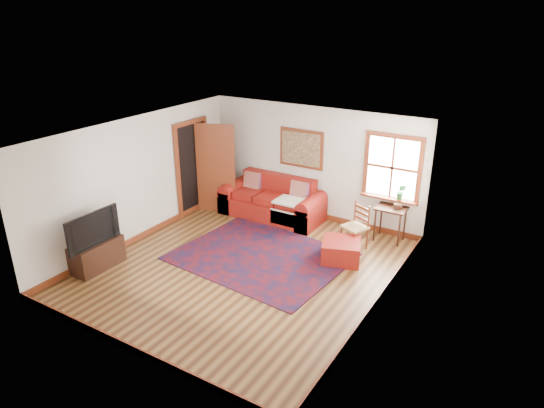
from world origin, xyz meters
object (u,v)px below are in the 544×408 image
Objects in this scene: side_table at (391,213)px; red_ottoman at (341,251)px; red_leather_sofa at (273,203)px; media_cabinet at (97,255)px; ladder_back_chair at (357,225)px.

red_ottoman is at bearing -110.82° from side_table.
red_ottoman is (2.17, -1.12, -0.10)m from red_leather_sofa.
red_ottoman is at bearing -27.42° from red_leather_sofa.
side_table is at bearing 42.66° from media_cabinet.
red_ottoman is at bearing -93.37° from ladder_back_chair.
media_cabinet is at bearing -165.62° from red_ottoman.
red_leather_sofa is 2.27m from ladder_back_chair.
red_ottoman is at bearing 34.75° from media_cabinet.
ladder_back_chair reaches higher than red_ottoman.
red_leather_sofa is 3.97m from media_cabinet.
red_ottoman is 0.73× the size of media_cabinet.
red_leather_sofa reaches higher than side_table.
media_cabinet is (-1.50, -3.67, -0.04)m from red_leather_sofa.
ladder_back_chair is at bearing -124.60° from side_table.
media_cabinet is at bearing -137.34° from side_table.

